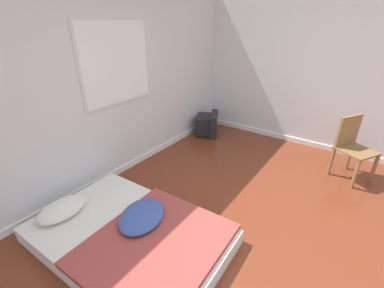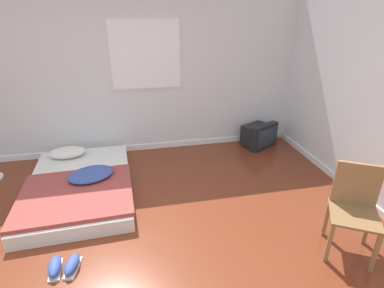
{
  "view_description": "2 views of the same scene",
  "coord_description": "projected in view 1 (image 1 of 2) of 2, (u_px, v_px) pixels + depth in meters",
  "views": [
    {
      "loc": [
        -1.84,
        -0.34,
        2.06
      ],
      "look_at": [
        0.91,
        1.62,
        0.42
      ],
      "focal_mm": 24.0,
      "sensor_mm": 36.0,
      "label": 1
    },
    {
      "loc": [
        0.08,
        -2.26,
        2.18
      ],
      "look_at": [
        0.9,
        1.6,
        0.4
      ],
      "focal_mm": 28.0,
      "sensor_mm": 36.0,
      "label": 2
    }
  ],
  "objects": [
    {
      "name": "ground_plane",
      "position": [
        275.0,
        261.0,
        2.43
      ],
      "size": [
        20.0,
        20.0,
        0.0
      ],
      "primitive_type": "plane",
      "color": "maroon"
    },
    {
      "name": "crt_tv",
      "position": [
        208.0,
        124.0,
        5.07
      ],
      "size": [
        0.63,
        0.58,
        0.43
      ],
      "color": "black",
      "rests_on": "ground_plane"
    },
    {
      "name": "mattress_bed",
      "position": [
        129.0,
        235.0,
        2.57
      ],
      "size": [
        1.34,
        1.98,
        0.32
      ],
      "color": "silver",
      "rests_on": "ground_plane"
    },
    {
      "name": "wooden_chair",
      "position": [
        352.0,
        143.0,
        3.57
      ],
      "size": [
        0.58,
        0.58,
        0.88
      ],
      "color": "olive",
      "rests_on": "ground_plane"
    },
    {
      "name": "wall_back",
      "position": [
        94.0,
        89.0,
        3.16
      ],
      "size": [
        7.99,
        0.08,
        2.6
      ],
      "color": "silver",
      "rests_on": "ground_plane"
    },
    {
      "name": "wall_right",
      "position": [
        350.0,
        76.0,
        3.93
      ],
      "size": [
        0.08,
        7.26,
        2.6
      ],
      "color": "silver",
      "rests_on": "ground_plane"
    }
  ]
}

